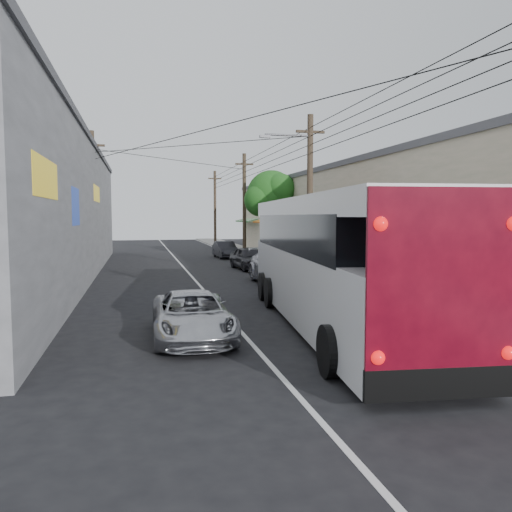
{
  "coord_description": "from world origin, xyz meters",
  "views": [
    {
      "loc": [
        -2.76,
        -9.57,
        3.24
      ],
      "look_at": [
        1.37,
        7.88,
        1.81
      ],
      "focal_mm": 35.0,
      "sensor_mm": 36.0,
      "label": 1
    }
  ],
  "objects_px": {
    "coach_bus": "(332,260)",
    "parked_car_mid": "(249,258)",
    "parked_car_far": "(225,250)",
    "jeepney": "(193,316)",
    "parked_suv": "(281,267)",
    "pedestrian_near": "(295,259)",
    "pedestrian_far": "(303,262)"
  },
  "relations": [
    {
      "from": "coach_bus",
      "to": "parked_car_mid",
      "type": "xyz_separation_m",
      "value": [
        1.02,
        15.89,
        -1.26
      ]
    },
    {
      "from": "parked_car_far",
      "to": "jeepney",
      "type": "bearing_deg",
      "value": -104.37
    },
    {
      "from": "parked_car_far",
      "to": "parked_suv",
      "type": "bearing_deg",
      "value": -92.68
    },
    {
      "from": "coach_bus",
      "to": "pedestrian_near",
      "type": "bearing_deg",
      "value": 83.44
    },
    {
      "from": "jeepney",
      "to": "parked_car_far",
      "type": "relative_size",
      "value": 1.13
    },
    {
      "from": "parked_suv",
      "to": "parked_car_mid",
      "type": "xyz_separation_m",
      "value": [
        0.0,
        7.0,
        -0.14
      ]
    },
    {
      "from": "parked_car_far",
      "to": "pedestrian_far",
      "type": "distance_m",
      "value": 13.36
    },
    {
      "from": "parked_car_far",
      "to": "pedestrian_near",
      "type": "xyz_separation_m",
      "value": [
        1.6,
        -12.67,
        0.3
      ]
    },
    {
      "from": "jeepney",
      "to": "coach_bus",
      "type": "bearing_deg",
      "value": 9.6
    },
    {
      "from": "parked_suv",
      "to": "pedestrian_near",
      "type": "height_order",
      "value": "pedestrian_near"
    },
    {
      "from": "jeepney",
      "to": "parked_car_far",
      "type": "distance_m",
      "value": 25.65
    },
    {
      "from": "parked_car_mid",
      "to": "pedestrian_near",
      "type": "xyz_separation_m",
      "value": [
        1.6,
        -4.06,
        0.26
      ]
    },
    {
      "from": "parked_car_far",
      "to": "pedestrian_far",
      "type": "relative_size",
      "value": 2.76
    },
    {
      "from": "parked_car_mid",
      "to": "pedestrian_far",
      "type": "xyz_separation_m",
      "value": [
        1.92,
        -4.61,
        0.14
      ]
    },
    {
      "from": "parked_car_mid",
      "to": "pedestrian_far",
      "type": "distance_m",
      "value": 5.0
    },
    {
      "from": "coach_bus",
      "to": "pedestrian_near",
      "type": "height_order",
      "value": "coach_bus"
    },
    {
      "from": "parked_suv",
      "to": "jeepney",
      "type": "bearing_deg",
      "value": -117.97
    },
    {
      "from": "parked_car_mid",
      "to": "parked_car_far",
      "type": "xyz_separation_m",
      "value": [
        0.0,
        8.61,
        -0.05
      ]
    },
    {
      "from": "coach_bus",
      "to": "jeepney",
      "type": "relative_size",
      "value": 2.99
    },
    {
      "from": "parked_suv",
      "to": "parked_car_mid",
      "type": "height_order",
      "value": "parked_suv"
    },
    {
      "from": "coach_bus",
      "to": "parked_car_mid",
      "type": "distance_m",
      "value": 15.97
    },
    {
      "from": "parked_car_mid",
      "to": "parked_car_far",
      "type": "height_order",
      "value": "parked_car_mid"
    },
    {
      "from": "parked_suv",
      "to": "parked_car_far",
      "type": "xyz_separation_m",
      "value": [
        0.0,
        15.61,
        -0.19
      ]
    },
    {
      "from": "coach_bus",
      "to": "pedestrian_far",
      "type": "relative_size",
      "value": 9.36
    },
    {
      "from": "pedestrian_far",
      "to": "jeepney",
      "type": "bearing_deg",
      "value": 89.43
    },
    {
      "from": "coach_bus",
      "to": "pedestrian_far",
      "type": "xyz_separation_m",
      "value": [
        2.95,
        11.28,
        -1.12
      ]
    },
    {
      "from": "jeepney",
      "to": "parked_suv",
      "type": "relative_size",
      "value": 0.77
    },
    {
      "from": "jeepney",
      "to": "parked_suv",
      "type": "distance_m",
      "value": 10.84
    },
    {
      "from": "pedestrian_far",
      "to": "coach_bus",
      "type": "bearing_deg",
      "value": 105.7
    },
    {
      "from": "jeepney",
      "to": "parked_car_mid",
      "type": "xyz_separation_m",
      "value": [
        5.2,
        16.51,
        0.07
      ]
    },
    {
      "from": "coach_bus",
      "to": "parked_car_far",
      "type": "bearing_deg",
      "value": 93.56
    },
    {
      "from": "coach_bus",
      "to": "pedestrian_near",
      "type": "xyz_separation_m",
      "value": [
        2.62,
        11.83,
        -1.0
      ]
    }
  ]
}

